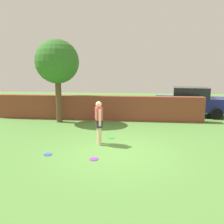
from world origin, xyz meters
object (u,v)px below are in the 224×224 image
(person, at_px, (99,121))
(frisbee_green, at_px, (111,138))
(car, at_px, (190,101))
(frisbee_blue, at_px, (48,155))
(tree, at_px, (57,62))
(frisbee_purple, at_px, (94,159))

(person, relative_size, frisbee_green, 6.00)
(car, distance_m, frisbee_blue, 9.51)
(tree, height_order, person, tree)
(frisbee_purple, xyz_separation_m, frisbee_blue, (-1.58, 0.22, 0.00))
(person, bearing_deg, car, -57.59)
(tree, xyz_separation_m, frisbee_green, (3.09, -2.62, -3.12))
(person, height_order, frisbee_blue, person)
(tree, bearing_deg, frisbee_blue, -75.31)
(tree, distance_m, frisbee_green, 5.11)
(person, bearing_deg, frisbee_green, -44.40)
(frisbee_green, relative_size, frisbee_purple, 1.00)
(tree, distance_m, frisbee_purple, 6.45)
(person, bearing_deg, frisbee_blue, 109.74)
(person, bearing_deg, tree, 18.16)
(frisbee_green, height_order, frisbee_blue, same)
(car, distance_m, frisbee_green, 6.74)
(car, relative_size, frisbee_blue, 16.23)
(frisbee_green, bearing_deg, car, 50.98)
(tree, height_order, frisbee_purple, tree)
(frisbee_green, bearing_deg, frisbee_blue, -131.92)
(person, distance_m, frisbee_purple, 1.72)
(frisbee_green, bearing_deg, person, -114.08)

